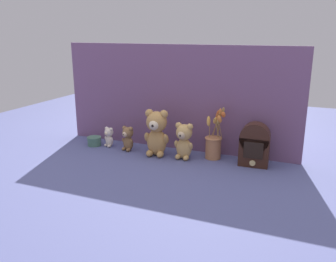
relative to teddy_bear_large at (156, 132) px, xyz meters
The scene contains 9 objects.
ground_plane 0.17m from the teddy_bear_large, 15.56° to the left, with size 4.00×4.00×0.00m, color #4C5184.
backdrop_wall 0.27m from the teddy_bear_large, 70.81° to the left, with size 1.64×0.02×0.70m.
teddy_bear_large is the anchor object (origin of this frame).
teddy_bear_medium 0.19m from the teddy_bear_large, ahead, with size 0.13×0.12×0.23m.
teddy_bear_small 0.23m from the teddy_bear_large, behind, with size 0.09×0.08×0.17m.
teddy_bear_tiny 0.39m from the teddy_bear_large, behind, with size 0.08×0.07×0.14m.
flower_vase 0.37m from the teddy_bear_large, 13.50° to the left, with size 0.14×0.14×0.33m.
vintage_radio 0.62m from the teddy_bear_large, ahead, with size 0.18×0.10×0.27m.
decorative_tin_tall 0.51m from the teddy_bear_large, behind, with size 0.10×0.10×0.06m.
Camera 1 is at (0.84, -2.02, 0.79)m, focal length 38.00 mm.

